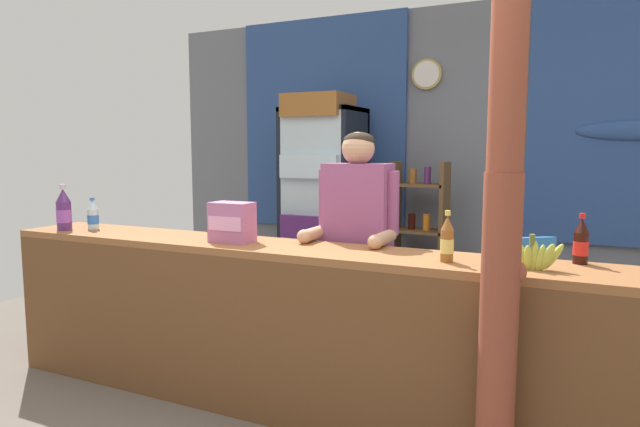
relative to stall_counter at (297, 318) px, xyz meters
The scene contains 14 objects.
ground_plane 1.04m from the stall_counter, 81.89° to the left, with size 7.53×7.53×0.00m, color #665B51.
back_wall_curtained 2.72m from the stall_counter, 86.79° to the left, with size 5.62×0.22×2.72m.
stall_counter is the anchor object (origin of this frame).
timber_post 1.29m from the stall_counter, 12.75° to the right, with size 0.18×0.15×2.72m.
drink_fridge 2.21m from the stall_counter, 111.71° to the left, with size 0.66×0.62×1.93m.
bottle_shelf_rack 2.21m from the stall_counter, 88.92° to the left, with size 0.48×0.28×1.34m.
plastic_lawn_chair 1.79m from the stall_counter, 58.83° to the left, with size 0.61×0.61×0.86m.
shopkeeper 0.64m from the stall_counter, 73.67° to the left, with size 0.50×0.42×1.55m.
soda_bottle_grape_soda 1.78m from the stall_counter, behind, with size 0.09×0.09×0.30m.
soda_bottle_iced_tea 0.89m from the stall_counter, ahead, with size 0.06×0.06×0.24m.
soda_bottle_cola 1.43m from the stall_counter, 11.73° to the left, with size 0.07×0.07×0.23m.
soda_bottle_water 1.65m from the stall_counter, behind, with size 0.07×0.07×0.21m.
snack_box_wafer 0.67m from the stall_counter, 169.14° to the left, with size 0.24×0.15×0.23m.
banana_bunch 1.21m from the stall_counter, ahead, with size 0.27×0.07×0.16m.
Camera 1 is at (1.19, -2.23, 1.44)m, focal length 30.88 mm.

